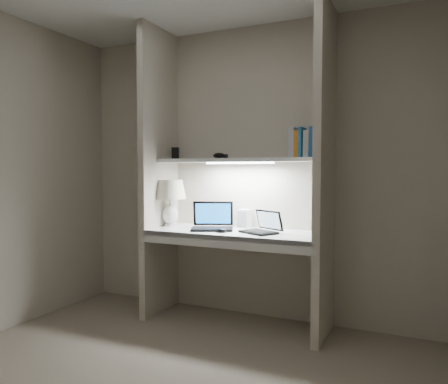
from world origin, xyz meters
The scene contains 17 objects.
back_wall centered at (0.00, 1.50, 1.25)m, with size 3.20×0.01×2.50m, color #BDB3A1.
alcove_panel_left centered at (-0.73, 1.23, 1.25)m, with size 0.06×0.55×2.50m, color #BDB3A1.
alcove_panel_right centered at (0.73, 1.23, 1.25)m, with size 0.06×0.55×2.50m, color #BDB3A1.
desk centered at (0.00, 1.23, 0.75)m, with size 1.40×0.55×0.04m, color white.
desk_apron centered at (0.00, 0.96, 0.72)m, with size 1.46×0.03×0.10m, color silver.
shelf centered at (0.00, 1.32, 1.35)m, with size 1.40×0.36×0.03m, color silver.
strip_light centered at (0.00, 1.32, 1.33)m, with size 0.60×0.04×0.01m, color white.
table_lamp centered at (-0.64, 1.26, 1.05)m, with size 0.28×0.28×0.41m.
laptop_main centered at (-0.21, 1.24, 0.82)m, with size 0.43×0.40×0.23m.
laptop_netbook centered at (0.24, 1.22, 0.81)m, with size 0.35×0.34×0.18m.
speaker centered at (-0.01, 1.45, 0.85)m, with size 0.11×0.08×0.16m, color silver.
mouse centered at (-0.06, 1.09, 0.79)m, with size 0.09×0.06×0.03m, color black.
cable_coil centered at (0.22, 1.20, 0.78)m, with size 0.09×0.09×0.01m, color black.
sticky_note centered at (-0.36, 1.22, 0.77)m, with size 0.06×0.06×0.00m, color #EEF433.
book_row centered at (0.53, 1.41, 1.48)m, with size 0.23×0.16×0.24m.
shelf_box centered at (-0.64, 1.36, 1.42)m, with size 0.06×0.04×0.11m, color black.
shelf_gadget centered at (-0.21, 1.36, 1.39)m, with size 0.12×0.09×0.05m, color black.
Camera 1 is at (1.41, -2.04, 1.28)m, focal length 35.00 mm.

